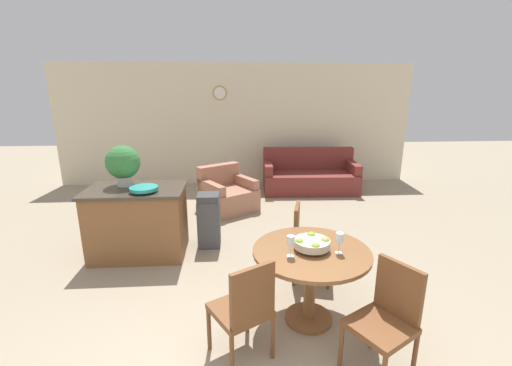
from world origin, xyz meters
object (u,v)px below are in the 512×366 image
Objects in this scene: dining_chair_near_left at (245,307)px; teal_bowl at (144,189)px; dining_chair_near_right at (387,315)px; wine_glass_left at (291,241)px; dining_table at (311,266)px; couch at (310,177)px; trash_bin at (209,220)px; dining_chair_far_side at (306,239)px; potted_plant at (123,163)px; armchair at (227,195)px; wine_glass_right at (340,238)px; kitchen_island at (138,221)px; fruit_bowl at (312,243)px.

teal_bowl is at bearing 93.09° from dining_chair_near_left.
wine_glass_left reaches higher than dining_chair_near_right.
dining_table is 4.39m from couch.
dining_table is 1.42× the size of trash_bin.
dining_chair_near_right is 0.93m from wine_glass_left.
dining_chair_near_right is (0.45, -0.63, -0.08)m from dining_table.
couch is at bearing -178.48° from dining_chair_far_side.
teal_bowl is (-1.80, 1.34, 0.39)m from dining_table.
potted_plant reaches higher than dining_chair_far_side.
teal_bowl reaches higher than armchair.
potted_plant reaches higher than teal_bowl.
dining_chair_near_right is at bearing -54.22° from dining_table.
dining_chair_far_side is 0.93m from wine_glass_right.
couch is at bearing 52.09° from trash_bin.
dining_chair_near_left and dining_chair_far_side have the same top height.
dining_chair_far_side is at bearing -16.99° from dining_chair_near_right.
kitchen_island is 0.55m from teal_bowl.
dining_chair_near_left is 4.60× the size of wine_glass_right.
dining_chair_far_side is (0.12, 0.76, -0.08)m from dining_table.
dining_chair_far_side is 0.83m from fruit_bowl.
trash_bin is at bearing -125.61° from couch.
potted_plant is 0.45× the size of armchair.
dining_table is 1.20× the size of dining_chair_near_right.
wine_glass_left is 4.58m from couch.
dining_chair_near_right is 1.43m from dining_chair_far_side.
dining_chair_near_right is 3.03m from teal_bowl.
dining_chair_near_left is 1.01m from wine_glass_right.
wine_glass_right reaches higher than trash_bin.
dining_chair_near_left is 0.76× the size of armchair.
kitchen_island is 3.61× the size of teal_bowl.
fruit_bowl is (-0.45, 0.62, 0.32)m from dining_chair_near_right.
dining_chair_far_side is 2.59× the size of teal_bowl.
potted_plant is 4.15m from couch.
fruit_bowl is (-0.12, -0.76, 0.32)m from dining_chair_far_side.
potted_plant is at bearing 95.17° from dining_chair_near_left.
dining_chair_far_side is at bearing 96.97° from wine_glass_right.
wine_glass_right is 0.37× the size of potted_plant.
dining_chair_near_left is at bearing -78.95° from trash_bin.
teal_bowl reaches higher than dining_chair_far_side.
wine_glass_left reaches higher than dining_chair_far_side.
armchair is at bearing 104.31° from dining_table.
armchair is (-1.77, -1.07, -0.03)m from couch.
wine_glass_left is 0.16× the size of kitchen_island.
kitchen_island reaches higher than dining_chair_near_left.
dining_chair_near_right is at bearing -57.34° from trash_bin.
teal_bowl is 0.45× the size of trash_bin.
armchair is at bearing 56.28° from kitchen_island.
potted_plant is (-2.57, 2.28, 0.73)m from dining_chair_near_right.
wine_glass_right is at bearing 4.01° from wine_glass_left.
wine_glass_left reaches higher than fruit_bowl.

